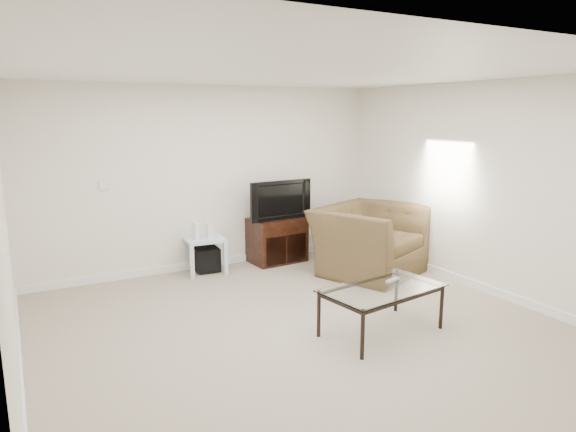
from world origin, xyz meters
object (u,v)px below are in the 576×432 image
coffee_table (381,310)px  side_table (205,255)px  subwoofer (207,259)px  television (277,199)px  recliner (370,229)px  tv_stand (276,240)px

coffee_table → side_table: bearing=107.3°
subwoofer → coffee_table: size_ratio=0.27×
television → coffee_table: bearing=-99.3°
coffee_table → television: bearing=84.6°
recliner → coffee_table: 2.01m
television → subwoofer: (-1.07, 0.05, -0.75)m
subwoofer → television: bearing=-2.7°
side_table → recliner: 2.26m
tv_stand → recliner: (0.86, -1.08, 0.28)m
tv_stand → television: size_ratio=0.85×
side_table → coffee_table: bearing=-72.7°
television → side_table: (-1.10, 0.03, -0.68)m
coffee_table → recliner: bearing=55.8°
television → subwoofer: bearing=173.5°
tv_stand → subwoofer: tv_stand is taller
tv_stand → subwoofer: size_ratio=2.44×
subwoofer → tv_stand: bearing=-0.9°
tv_stand → television: television is taller
recliner → coffee_table: bearing=-146.4°
subwoofer → recliner: recliner is taller
side_table → subwoofer: side_table is taller
television → recliner: bearing=-54.6°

